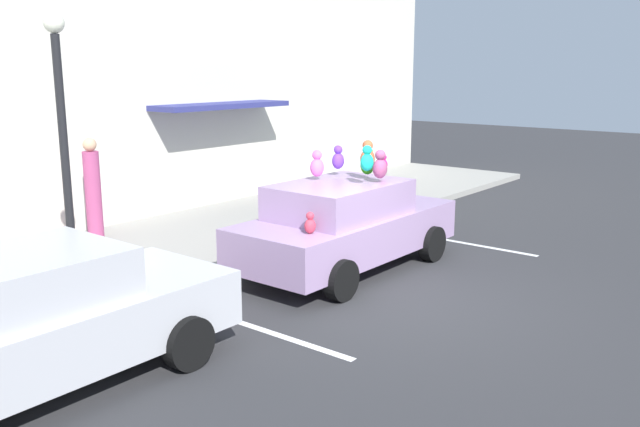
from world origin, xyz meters
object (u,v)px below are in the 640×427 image
Objects in this scene: pedestrian_near_shopfront at (93,190)px; teddy_bear_on_sidewalk at (279,216)px; street_lamp_post at (63,129)px; parked_sedan_behind at (22,324)px; plush_covered_car at (345,224)px.

teddy_bear_on_sidewalk is at bearing -43.67° from pedestrian_near_shopfront.
teddy_bear_on_sidewalk is 5.22m from street_lamp_post.
street_lamp_post reaches higher than parked_sedan_behind.
plush_covered_car reaches higher than pedestrian_near_shopfront.
pedestrian_near_shopfront reaches higher than parked_sedan_behind.
parked_sedan_behind is at bearing -131.72° from street_lamp_post.
plush_covered_car is 5.75m from parked_sedan_behind.
street_lamp_post is 3.84m from pedestrian_near_shopfront.
pedestrian_near_shopfront is (2.16, 2.80, -1.50)m from street_lamp_post.
street_lamp_post is at bearing -127.61° from pedestrian_near_shopfront.
parked_sedan_behind is at bearing -129.41° from pedestrian_near_shopfront.
pedestrian_near_shopfront is at bearing 136.33° from teddy_bear_on_sidewalk.
plush_covered_car is at bearing -69.89° from pedestrian_near_shopfront.
plush_covered_car is 4.74m from street_lamp_post.
plush_covered_car is at bearing 0.56° from parked_sedan_behind.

